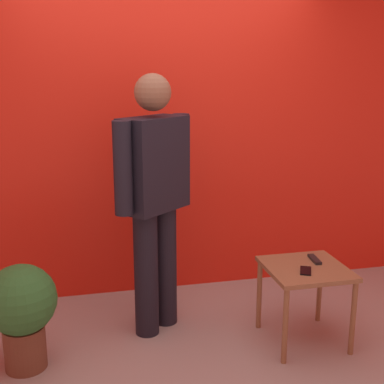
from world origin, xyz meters
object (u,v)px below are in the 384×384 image
Objects in this scene: tv_remote at (315,259)px; standing_person at (154,192)px; side_table at (305,278)px; cell_phone at (306,271)px; potted_plant at (22,308)px.

standing_person is at bearing 169.48° from tv_remote.
side_table is at bearing -133.54° from tv_remote.
standing_person is 12.65× the size of cell_phone.
cell_phone is 0.22m from tv_remote.
potted_plant is at bearing -159.80° from standing_person.
cell_phone is at bearing -4.97° from potted_plant.
potted_plant is (-1.81, 0.16, -0.15)m from cell_phone.
side_table is at bearing 88.21° from cell_phone.
potted_plant is at bearing -159.57° from cell_phone.
tv_remote is 0.25× the size of potted_plant.
standing_person reaches higher than tv_remote.
standing_person is 10.72× the size of tv_remote.
tv_remote is (0.14, 0.16, 0.01)m from cell_phone.
standing_person reaches higher than potted_plant.
potted_plant is at bearing 177.44° from side_table.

